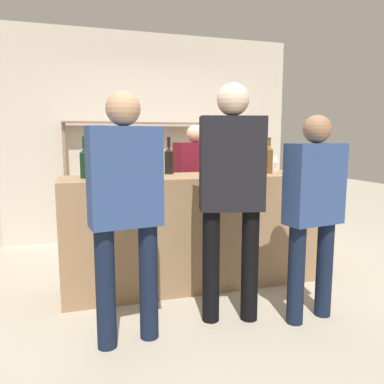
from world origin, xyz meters
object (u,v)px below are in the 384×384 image
(cork_jar, at_px, (290,167))
(server_behind_counter, at_px, (195,181))
(counter_bottle_1, at_px, (269,159))
(counter_bottle_0, at_px, (85,162))
(wine_glass, at_px, (275,159))
(customer_center, at_px, (232,185))
(counter_bottle_2, at_px, (225,160))
(counter_bottle_3, at_px, (169,160))
(customer_right, at_px, (314,204))
(customer_left, at_px, (125,201))

(cork_jar, relative_size, server_behind_counter, 0.09)
(counter_bottle_1, bearing_deg, counter_bottle_0, 178.41)
(counter_bottle_1, height_order, wine_glass, counter_bottle_1)
(cork_jar, relative_size, customer_center, 0.08)
(counter_bottle_1, height_order, server_behind_counter, server_behind_counter)
(counter_bottle_2, relative_size, counter_bottle_3, 1.01)
(cork_jar, xyz_separation_m, server_behind_counter, (-0.68, 0.94, -0.23))
(customer_center, bearing_deg, wine_glass, -29.37)
(wine_glass, distance_m, server_behind_counter, 0.98)
(customer_center, bearing_deg, cork_jar, -39.30)
(counter_bottle_2, bearing_deg, counter_bottle_1, 15.41)
(counter_bottle_3, bearing_deg, wine_glass, 0.68)
(server_behind_counter, bearing_deg, counter_bottle_3, -50.85)
(counter_bottle_1, distance_m, counter_bottle_3, 0.98)
(counter_bottle_3, relative_size, cork_jar, 2.60)
(counter_bottle_2, xyz_separation_m, server_behind_counter, (0.03, 1.01, -0.30))
(customer_right, height_order, customer_left, customer_left)
(customer_right, distance_m, customer_left, 1.39)
(counter_bottle_2, height_order, cork_jar, counter_bottle_2)
(counter_bottle_0, xyz_separation_m, counter_bottle_2, (1.22, -0.19, 0.01))
(counter_bottle_2, bearing_deg, customer_right, -63.31)
(counter_bottle_0, distance_m, counter_bottle_1, 1.74)
(counter_bottle_0, height_order, server_behind_counter, server_behind_counter)
(counter_bottle_3, bearing_deg, customer_left, -116.75)
(counter_bottle_2, distance_m, customer_right, 0.93)
(wine_glass, bearing_deg, counter_bottle_3, -179.32)
(counter_bottle_0, bearing_deg, customer_left, -75.70)
(cork_jar, relative_size, customer_right, 0.09)
(customer_right, relative_size, customer_center, 0.88)
(counter_bottle_0, xyz_separation_m, wine_glass, (1.95, 0.19, -0.01))
(counter_bottle_0, xyz_separation_m, server_behind_counter, (1.25, 0.82, -0.30))
(counter_bottle_3, bearing_deg, cork_jar, -14.51)
(counter_bottle_2, distance_m, cork_jar, 0.72)
(counter_bottle_2, height_order, server_behind_counter, server_behind_counter)
(wine_glass, height_order, cork_jar, wine_glass)
(wine_glass, relative_size, server_behind_counter, 0.11)
(customer_right, xyz_separation_m, customer_center, (-0.59, 0.16, 0.14))
(counter_bottle_3, relative_size, customer_center, 0.20)
(customer_left, bearing_deg, server_behind_counter, -38.73)
(customer_right, height_order, server_behind_counter, customer_right)
(wine_glass, bearing_deg, customer_center, -132.40)
(counter_bottle_1, xyz_separation_m, customer_right, (-0.12, -0.94, -0.28))
(wine_glass, xyz_separation_m, customer_center, (-0.92, -1.01, -0.13))
(cork_jar, height_order, customer_right, customer_right)
(counter_bottle_3, distance_m, customer_left, 1.24)
(cork_jar, bearing_deg, counter_bottle_3, 165.49)
(counter_bottle_1, bearing_deg, customer_right, -97.49)
(counter_bottle_0, bearing_deg, counter_bottle_3, 12.54)
(counter_bottle_1, xyz_separation_m, counter_bottle_3, (-0.96, 0.22, -0.00))
(cork_jar, xyz_separation_m, customer_right, (-0.31, -0.86, -0.21))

